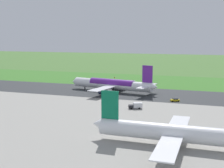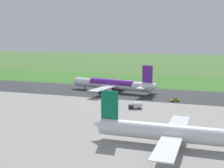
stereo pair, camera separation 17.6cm
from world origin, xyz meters
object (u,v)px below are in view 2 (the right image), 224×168
(airliner_parked_near, at_px, (176,133))
(service_truck_fuel, at_px, (136,106))
(service_car_ops, at_px, (175,100))
(airliner_main, at_px, (113,84))
(traffic_cone_orange, at_px, (107,81))
(no_stopping_sign, at_px, (115,78))

(airliner_parked_near, height_order, service_truck_fuel, airliner_parked_near)
(airliner_parked_near, height_order, service_car_ops, airliner_parked_near)
(airliner_main, bearing_deg, service_car_ops, 157.95)
(airliner_parked_near, distance_m, service_car_ops, 62.62)
(service_truck_fuel, relative_size, service_car_ops, 1.37)
(airliner_main, bearing_deg, traffic_cone_orange, -65.92)
(airliner_parked_near, bearing_deg, service_truck_fuel, -61.70)
(airliner_parked_near, xyz_separation_m, no_stopping_sign, (59.15, -122.66, -2.72))
(service_truck_fuel, distance_m, no_stopping_sign, 89.43)
(airliner_parked_near, distance_m, traffic_cone_orange, 131.93)
(airliner_parked_near, relative_size, no_stopping_sign, 22.89)
(service_truck_fuel, bearing_deg, no_stopping_sign, -65.59)
(service_truck_fuel, distance_m, service_car_ops, 24.89)
(service_car_ops, distance_m, traffic_cone_orange, 76.52)
(service_truck_fuel, relative_size, traffic_cone_orange, 11.30)
(airliner_parked_near, relative_size, service_truck_fuel, 8.14)
(service_car_ops, xyz_separation_m, no_stopping_sign, (50.70, -60.70, 0.48))
(service_car_ops, bearing_deg, traffic_cone_orange, -45.05)
(airliner_main, xyz_separation_m, no_stopping_sign, (14.24, -45.93, -3.03))
(no_stopping_sign, xyz_separation_m, traffic_cone_orange, (3.36, 6.54, -1.05))
(airliner_main, height_order, airliner_parked_near, airliner_main)
(service_car_ops, relative_size, no_stopping_sign, 2.06)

